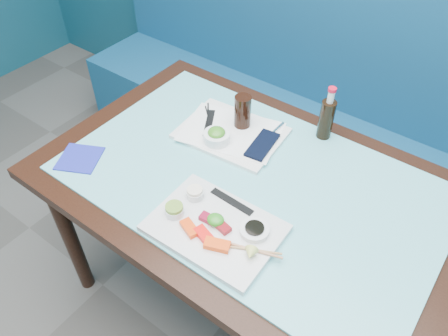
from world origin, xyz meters
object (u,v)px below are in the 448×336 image
Objects in this scene: cola_glass at (243,112)px; cola_bottle_body at (326,120)px; dining_table at (250,198)px; seaweed_bowl at (217,137)px; sashimi_plate at (215,228)px; serving_tray at (231,133)px; blue_napkin at (80,158)px; booth_bench at (341,137)px.

cola_glass is 0.84× the size of cola_bottle_body.
seaweed_bowl is at bearing 159.71° from dining_table.
sashimi_plate reaches higher than serving_tray.
cola_bottle_body is (0.09, 0.34, 0.17)m from dining_table.
serving_tray is at bearing 50.66° from blue_napkin.
blue_napkin is (-0.33, -0.34, -0.03)m from seaweed_bowl.
booth_bench is at bearing 74.35° from cola_glass.
dining_table is 9.34× the size of cola_bottle_body.
booth_bench reaches higher than blue_napkin.
sashimi_plate is 0.44m from serving_tray.
cola_bottle_body is at bearing 75.95° from dining_table.
dining_table is at bearing 27.01° from blue_napkin.
booth_bench is 23.79× the size of cola_glass.
seaweed_bowl reaches higher than dining_table.
cola_glass reaches higher than serving_tray.
sashimi_plate is 2.97× the size of cola_glass.
blue_napkin is at bearing -134.10° from seaweed_bowl.
cola_glass is at bearing -152.00° from cola_bottle_body.
dining_table is 3.83× the size of serving_tray.
serving_tray reaches higher than dining_table.
seaweed_bowl is (-0.20, 0.07, 0.12)m from dining_table.
dining_table is 0.26m from serving_tray.
serving_tray is at bearing 82.41° from seaweed_bowl.
serving_tray is (-0.19, 0.15, 0.10)m from dining_table.
cola_bottle_body is at bearing 83.08° from sashimi_plate.
seaweed_bowl is at bearing 45.90° from blue_napkin.
dining_table is 0.32m from cola_glass.
cola_bottle_body is at bearing -80.16° from booth_bench.
seaweed_bowl is 0.75× the size of cola_glass.
serving_tray is 0.34m from cola_bottle_body.
dining_table is 10.30× the size of blue_napkin.
seaweed_bowl is (-0.23, 0.31, 0.02)m from sashimi_plate.
serving_tray is at bearing -144.51° from cola_bottle_body.
cola_bottle_body is (0.27, 0.20, 0.07)m from serving_tray.
blue_napkin is (-0.62, -0.61, -0.07)m from cola_bottle_body.
seaweed_bowl is at bearing -104.50° from booth_bench.
serving_tray is at bearing -100.30° from cola_glass.
blue_napkin is (-0.34, -0.42, -0.00)m from serving_tray.
booth_bench is 1.29m from blue_napkin.
sashimi_plate is (0.03, -0.24, 0.10)m from dining_table.
dining_table is 0.24m from seaweed_bowl.
booth_bench is 8.01× the size of sashimi_plate.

